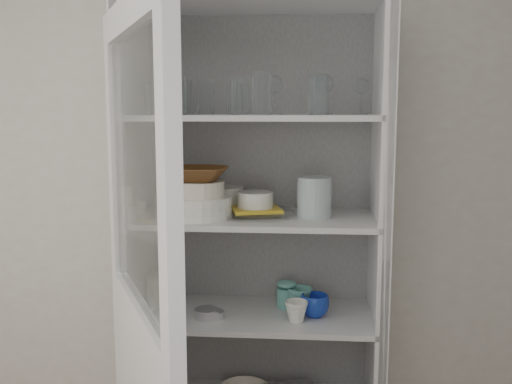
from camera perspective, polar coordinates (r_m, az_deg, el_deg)
The scene contains 32 objects.
wall_back at distance 2.52m, azimuth -4.14°, elevation -0.49°, with size 3.60×0.02×2.60m, color beige.
pantry_cabinet at distance 2.42m, azimuth 0.12°, elevation -9.59°, with size 1.00×0.45×2.10m.
cupboard_door at distance 1.86m, azimuth -11.27°, elevation -17.65°, with size 0.44×0.82×2.00m.
tumbler_0 at distance 2.16m, azimuth -9.62°, elevation 9.55°, with size 0.07×0.07×0.15m, color silver.
tumbler_1 at distance 2.17m, azimuth -8.82°, elevation 9.45°, with size 0.07×0.07×0.14m, color silver.
tumbler_2 at distance 2.13m, azimuth -7.92°, elevation 9.53°, with size 0.07×0.07×0.14m, color silver.
tumbler_3 at distance 2.14m, azimuth -1.66°, elevation 9.57°, with size 0.07×0.07×0.14m, color silver.
tumbler_4 at distance 2.08m, azimuth 0.55°, elevation 9.83°, with size 0.08×0.08×0.15m, color silver.
tumbler_5 at distance 2.09m, azimuth 6.28°, elevation 9.67°, with size 0.07×0.07×0.15m, color silver.
tumbler_6 at distance 2.13m, azimuth 6.46°, elevation 9.46°, with size 0.07×0.07×0.13m, color silver.
tumbler_7 at distance 2.31m, azimuth -10.36°, elevation 9.18°, with size 0.06×0.06×0.13m, color silver.
tumbler_8 at distance 2.29m, azimuth -5.05°, elevation 9.39°, with size 0.07×0.07×0.13m, color silver.
tumbler_9 at distance 2.28m, azimuth -7.11°, elevation 9.35°, with size 0.07×0.07×0.13m, color silver.
tumbler_10 at distance 2.27m, azimuth -2.21°, elevation 9.29°, with size 0.06×0.06×0.12m, color silver.
goblet_0 at distance 2.42m, azimuth -8.99°, elevation 9.43°, with size 0.07×0.07×0.15m, color silver, non-canonical shape.
goblet_1 at distance 2.34m, azimuth 1.83°, elevation 9.87°, with size 0.08×0.08×0.17m, color silver, non-canonical shape.
goblet_2 at distance 2.36m, azimuth 6.87°, elevation 9.85°, with size 0.08×0.08×0.18m, color silver, non-canonical shape.
goblet_3 at distance 2.32m, azimuth 10.45°, elevation 9.57°, with size 0.07×0.07×0.16m, color silver, non-canonical shape.
plate_stack_front at distance 2.24m, azimuth -5.71°, elevation -1.53°, with size 0.25×0.25×0.08m, color white.
plate_stack_back at distance 2.43m, azimuth -3.94°, elevation -0.57°, with size 0.23×0.23×0.10m, color white.
cream_bowl at distance 2.23m, azimuth -5.73°, elevation 0.32°, with size 0.20×0.20×0.06m, color beige.
terracotta_bowl at distance 2.22m, azimuth -5.75°, elevation 1.81°, with size 0.23×0.23×0.06m, color #573316.
glass_platter at distance 2.29m, azimuth -0.07°, elevation -2.10°, with size 0.32×0.32×0.02m, color silver.
yellow_trivet at distance 2.29m, azimuth -0.07°, elevation -1.71°, with size 0.19×0.19×0.01m, color gold.
white_ramekin at distance 2.28m, azimuth -0.07°, elevation -0.77°, with size 0.14×0.14×0.06m, color white.
grey_bowl_stack at distance 2.24m, azimuth 5.86°, elevation -0.54°, with size 0.13×0.13×0.16m, color #A4B1B3.
mug_blue at distance 2.33m, azimuth 5.88°, elevation -11.23°, with size 0.11×0.11×0.09m, color #1035A0.
mug_teal at distance 2.39m, azimuth 4.41°, elevation -10.61°, with size 0.10×0.10×0.10m, color teal.
mug_white at distance 2.27m, azimuth 4.06°, elevation -11.84°, with size 0.09×0.09×0.08m, color white.
teal_jar at distance 2.42m, azimuth 3.08°, elevation -10.30°, with size 0.08×0.08×0.10m.
measuring_cups at distance 2.32m, azimuth -4.95°, elevation -11.99°, with size 0.10×0.10×0.04m, color silver.
white_canister at distance 2.47m, azimuth -9.60°, elevation -9.68°, with size 0.11×0.11×0.13m, color white.
Camera 1 is at (0.38, -0.96, 1.68)m, focal length 40.00 mm.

